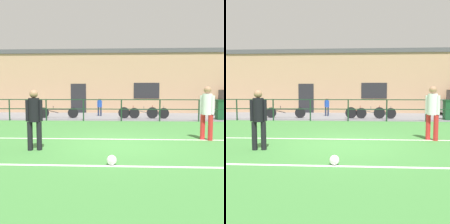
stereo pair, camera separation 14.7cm
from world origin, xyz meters
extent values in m
cube|color=#42843D|center=(0.00, 0.00, -0.02)|extent=(60.00, 44.00, 0.04)
cube|color=white|center=(0.00, 0.85, 0.00)|extent=(36.00, 0.11, 0.00)
cube|color=white|center=(0.00, -2.21, 0.00)|extent=(36.00, 0.11, 0.00)
cube|color=slate|center=(0.00, 8.50, 0.01)|extent=(48.00, 5.00, 0.02)
cylinder|color=#193823|center=(-6.00, 6.00, 0.57)|extent=(0.07, 0.07, 1.15)
cylinder|color=#193823|center=(-4.00, 6.00, 0.57)|extent=(0.07, 0.07, 1.15)
cylinder|color=#193823|center=(-2.00, 6.00, 0.57)|extent=(0.07, 0.07, 1.15)
cylinder|color=#193823|center=(0.00, 6.00, 0.57)|extent=(0.07, 0.07, 1.15)
cylinder|color=#193823|center=(2.00, 6.00, 0.57)|extent=(0.07, 0.07, 1.15)
cylinder|color=#193823|center=(4.00, 6.00, 0.57)|extent=(0.07, 0.07, 1.15)
cube|color=#193823|center=(0.00, 6.00, 1.13)|extent=(36.00, 0.04, 0.04)
cube|color=#193823|center=(0.00, 6.00, 0.63)|extent=(36.00, 0.04, 0.04)
cube|color=tan|center=(0.00, 12.20, 2.13)|extent=(28.00, 2.40, 4.26)
cube|color=#232328|center=(-3.17, 10.98, 1.05)|extent=(1.10, 0.04, 2.10)
cube|color=#232328|center=(1.70, 10.98, 1.61)|extent=(1.80, 0.04, 1.10)
cube|color=#4C4C51|center=(0.00, 12.20, 4.41)|extent=(28.00, 2.56, 0.30)
cylinder|color=black|center=(-2.08, -0.81, 0.38)|extent=(0.14, 0.14, 0.76)
cylinder|color=black|center=(-2.32, -0.85, 0.38)|extent=(0.14, 0.14, 0.76)
cylinder|color=black|center=(-2.20, -0.83, 1.08)|extent=(0.28, 0.28, 0.63)
sphere|color=#A37556|center=(-2.20, -0.83, 1.50)|extent=(0.22, 0.22, 0.22)
cylinder|color=black|center=(-2.03, -0.80, 1.06)|extent=(0.10, 0.10, 0.56)
cylinder|color=black|center=(-2.37, -0.86, 1.06)|extent=(0.10, 0.10, 0.56)
cylinder|color=red|center=(2.93, 0.82, 0.41)|extent=(0.15, 0.15, 0.82)
cylinder|color=red|center=(2.73, 0.98, 0.41)|extent=(0.15, 0.15, 0.82)
cylinder|color=white|center=(2.83, 0.90, 1.16)|extent=(0.30, 0.30, 0.68)
sphere|color=#A37556|center=(2.83, 0.90, 1.61)|extent=(0.23, 0.23, 0.23)
cylinder|color=white|center=(2.97, 0.78, 1.14)|extent=(0.11, 0.11, 0.60)
cylinder|color=white|center=(2.69, 1.02, 1.14)|extent=(0.11, 0.11, 0.60)
sphere|color=white|center=(-0.07, -2.12, 0.11)|extent=(0.21, 0.21, 0.21)
cylinder|color=#232D4C|center=(-1.33, 8.59, 0.29)|extent=(0.10, 0.10, 0.55)
cylinder|color=#232D4C|center=(-1.49, 8.65, 0.29)|extent=(0.10, 0.10, 0.55)
cylinder|color=blue|center=(-1.41, 8.62, 0.79)|extent=(0.20, 0.20, 0.45)
sphere|color=#A37556|center=(-1.41, 8.62, 1.10)|extent=(0.15, 0.15, 0.15)
cylinder|color=blue|center=(-1.29, 8.58, 0.78)|extent=(0.07, 0.07, 0.40)
cylinder|color=blue|center=(-1.52, 8.66, 0.78)|extent=(0.07, 0.07, 0.40)
cylinder|color=black|center=(6.62, 10.78, 0.32)|extent=(0.60, 0.18, 0.60)
cylinder|color=black|center=(-4.51, 7.20, 0.32)|extent=(0.60, 0.04, 0.60)
cylinder|color=black|center=(-2.80, 7.20, 0.32)|extent=(0.60, 0.04, 0.60)
cube|color=black|center=(-3.66, 7.20, 0.52)|extent=(1.33, 0.04, 0.04)
cube|color=black|center=(-4.09, 7.20, 0.42)|extent=(0.84, 0.03, 0.22)
cylinder|color=black|center=(-3.96, 7.20, 0.62)|extent=(0.03, 0.03, 0.20)
cylinder|color=black|center=(-2.80, 7.20, 0.59)|extent=(0.03, 0.03, 0.28)
cylinder|color=black|center=(0.71, 7.20, 0.32)|extent=(0.60, 0.04, 0.60)
cylinder|color=black|center=(2.38, 7.20, 0.32)|extent=(0.60, 0.04, 0.60)
cube|color=#4C5156|center=(1.54, 7.20, 0.52)|extent=(1.30, 0.04, 0.04)
cube|color=#4C5156|center=(1.13, 7.20, 0.42)|extent=(0.82, 0.03, 0.22)
cylinder|color=#4C5156|center=(1.25, 7.20, 0.62)|extent=(0.03, 0.03, 0.20)
cylinder|color=#4C5156|center=(2.38, 7.20, 0.59)|extent=(0.03, 0.03, 0.28)
cylinder|color=black|center=(0.13, 7.20, 0.34)|extent=(0.65, 0.04, 0.65)
cylinder|color=black|center=(1.74, 7.20, 0.34)|extent=(0.65, 0.04, 0.65)
cube|color=maroon|center=(0.93, 7.20, 0.55)|extent=(1.25, 0.04, 0.04)
cube|color=maroon|center=(0.53, 7.20, 0.45)|extent=(0.79, 0.03, 0.23)
cylinder|color=maroon|center=(0.65, 7.20, 0.65)|extent=(0.03, 0.03, 0.20)
cylinder|color=maroon|center=(1.74, 7.20, 0.62)|extent=(0.03, 0.03, 0.28)
cube|color=#194C28|center=(5.47, 6.88, 0.52)|extent=(0.54, 0.46, 0.99)
cube|color=#143D20|center=(5.47, 6.88, 1.05)|extent=(0.58, 0.49, 0.08)
camera|label=1|loc=(0.22, -7.54, 1.57)|focal=41.59mm
camera|label=2|loc=(0.36, -7.53, 1.57)|focal=41.59mm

